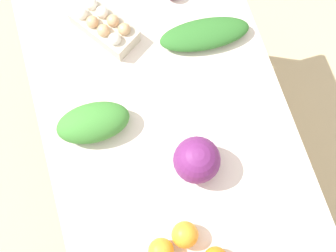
{
  "coord_description": "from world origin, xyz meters",
  "views": [
    {
      "loc": [
        -0.45,
        0.13,
        2.26
      ],
      "look_at": [
        0.0,
        0.0,
        0.78
      ],
      "focal_mm": 50.0,
      "sensor_mm": 36.0,
      "label": 1
    }
  ],
  "objects_px": {
    "cabbage_purple": "(197,160)",
    "egg_carton": "(104,26)",
    "greens_bunch_chard": "(93,123)",
    "greens_bunch_kale": "(205,34)",
    "orange_5": "(161,251)",
    "orange_6": "(185,235)"
  },
  "relations": [
    {
      "from": "cabbage_purple",
      "to": "greens_bunch_kale",
      "type": "relative_size",
      "value": 0.47
    },
    {
      "from": "orange_5",
      "to": "orange_6",
      "type": "height_order",
      "value": "orange_6"
    },
    {
      "from": "greens_bunch_kale",
      "to": "orange_5",
      "type": "xyz_separation_m",
      "value": [
        -0.67,
        0.35,
        0.01
      ]
    },
    {
      "from": "greens_bunch_chard",
      "to": "greens_bunch_kale",
      "type": "height_order",
      "value": "greens_bunch_chard"
    },
    {
      "from": "egg_carton",
      "to": "orange_5",
      "type": "xyz_separation_m",
      "value": [
        -0.79,
        0.02,
        -0.0
      ]
    },
    {
      "from": "egg_carton",
      "to": "orange_5",
      "type": "height_order",
      "value": "egg_carton"
    },
    {
      "from": "egg_carton",
      "to": "greens_bunch_chard",
      "type": "xyz_separation_m",
      "value": [
        -0.34,
        0.12,
        0.01
      ]
    },
    {
      "from": "greens_bunch_kale",
      "to": "orange_6",
      "type": "relative_size",
      "value": 3.88
    },
    {
      "from": "egg_carton",
      "to": "orange_5",
      "type": "distance_m",
      "value": 0.79
    },
    {
      "from": "cabbage_purple",
      "to": "orange_6",
      "type": "distance_m",
      "value": 0.23
    },
    {
      "from": "greens_bunch_chard",
      "to": "orange_6",
      "type": "xyz_separation_m",
      "value": [
        -0.43,
        -0.18,
        -0.01
      ]
    },
    {
      "from": "orange_5",
      "to": "cabbage_purple",
      "type": "bearing_deg",
      "value": -38.54
    },
    {
      "from": "egg_carton",
      "to": "orange_6",
      "type": "relative_size",
      "value": 3.16
    },
    {
      "from": "orange_6",
      "to": "egg_carton",
      "type": "bearing_deg",
      "value": 4.78
    },
    {
      "from": "egg_carton",
      "to": "greens_bunch_chard",
      "type": "distance_m",
      "value": 0.36
    },
    {
      "from": "orange_5",
      "to": "egg_carton",
      "type": "bearing_deg",
      "value": -1.39
    },
    {
      "from": "cabbage_purple",
      "to": "egg_carton",
      "type": "distance_m",
      "value": 0.59
    },
    {
      "from": "cabbage_purple",
      "to": "egg_carton",
      "type": "bearing_deg",
      "value": 16.33
    },
    {
      "from": "greens_bunch_kale",
      "to": "orange_5",
      "type": "relative_size",
      "value": 4.09
    },
    {
      "from": "cabbage_purple",
      "to": "greens_bunch_chard",
      "type": "relative_size",
      "value": 0.62
    },
    {
      "from": "greens_bunch_chard",
      "to": "greens_bunch_kale",
      "type": "xyz_separation_m",
      "value": [
        0.22,
        -0.45,
        -0.02
      ]
    },
    {
      "from": "orange_5",
      "to": "greens_bunch_chard",
      "type": "bearing_deg",
      "value": 12.54
    }
  ]
}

